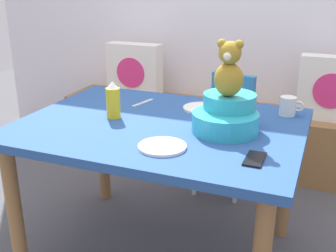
% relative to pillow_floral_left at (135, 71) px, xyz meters
% --- Properties ---
extents(ground_plane, '(8.00, 8.00, 0.00)m').
position_rel_pillow_floral_left_xyz_m(ground_plane, '(0.74, -1.23, -0.68)').
color(ground_plane, '#4C4C51').
extents(window_bench, '(2.60, 0.44, 0.46)m').
position_rel_pillow_floral_left_xyz_m(window_bench, '(0.74, 0.02, -0.45)').
color(window_bench, olive).
rests_on(window_bench, ground_plane).
extents(pillow_floral_left, '(0.44, 0.15, 0.44)m').
position_rel_pillow_floral_left_xyz_m(pillow_floral_left, '(0.00, 0.00, 0.00)').
color(pillow_floral_left, white).
rests_on(pillow_floral_left, window_bench).
extents(pillow_floral_right, '(0.44, 0.15, 0.44)m').
position_rel_pillow_floral_left_xyz_m(pillow_floral_right, '(1.49, 0.00, 0.00)').
color(pillow_floral_right, white).
rests_on(pillow_floral_right, window_bench).
extents(dining_table, '(1.33, 1.00, 0.74)m').
position_rel_pillow_floral_left_xyz_m(dining_table, '(0.74, -1.23, -0.04)').
color(dining_table, '#264C8C').
rests_on(dining_table, ground_plane).
extents(highchair, '(0.38, 0.50, 0.79)m').
position_rel_pillow_floral_left_xyz_m(highchair, '(0.85, -0.42, -0.16)').
color(highchair, '#2672B2').
rests_on(highchair, ground_plane).
extents(infant_seat_teal, '(0.30, 0.33, 0.16)m').
position_rel_pillow_floral_left_xyz_m(infant_seat_teal, '(1.06, -1.21, 0.13)').
color(infant_seat_teal, '#29A4B9').
rests_on(infant_seat_teal, dining_table).
extents(teddy_bear, '(0.13, 0.12, 0.25)m').
position_rel_pillow_floral_left_xyz_m(teddy_bear, '(1.06, -1.21, 0.34)').
color(teddy_bear, olive).
rests_on(teddy_bear, infant_seat_teal).
extents(ketchup_bottle, '(0.07, 0.07, 0.18)m').
position_rel_pillow_floral_left_xyz_m(ketchup_bottle, '(0.50, -1.24, 0.15)').
color(ketchup_bottle, gold).
rests_on(ketchup_bottle, dining_table).
extents(coffee_mug, '(0.12, 0.08, 0.09)m').
position_rel_pillow_floral_left_xyz_m(coffee_mug, '(1.30, -0.89, 0.11)').
color(coffee_mug, silver).
rests_on(coffee_mug, dining_table).
extents(dinner_plate_near, '(0.20, 0.20, 0.01)m').
position_rel_pillow_floral_left_xyz_m(dinner_plate_near, '(0.87, -1.51, 0.07)').
color(dinner_plate_near, white).
rests_on(dinner_plate_near, dining_table).
extents(dinner_plate_far, '(0.20, 0.20, 0.01)m').
position_rel_pillow_floral_left_xyz_m(dinner_plate_far, '(0.86, -0.95, 0.07)').
color(dinner_plate_far, white).
rests_on(dinner_plate_far, dining_table).
extents(cell_phone, '(0.07, 0.14, 0.01)m').
position_rel_pillow_floral_left_xyz_m(cell_phone, '(1.24, -1.49, 0.06)').
color(cell_phone, black).
rests_on(cell_phone, dining_table).
extents(table_fork, '(0.06, 0.17, 0.01)m').
position_rel_pillow_floral_left_xyz_m(table_fork, '(0.53, -0.97, 0.06)').
color(table_fork, silver).
rests_on(table_fork, dining_table).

